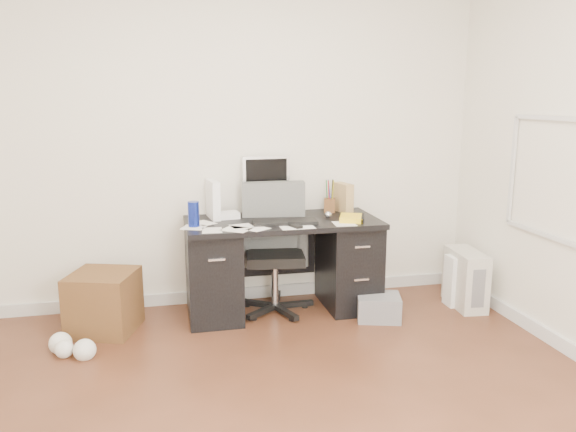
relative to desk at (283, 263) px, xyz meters
name	(u,v)px	position (x,y,z in m)	size (l,w,h in m)	color
ground	(294,431)	(-0.30, -1.65, -0.40)	(4.00, 4.00, 0.00)	#482717
room_shell	(300,104)	(-0.27, -1.62, 1.26)	(4.02, 4.02, 2.71)	silver
desk	(283,263)	(0.00, 0.00, 0.00)	(1.50, 0.70, 0.75)	black
loose_papers	(259,222)	(-0.20, -0.05, 0.35)	(1.10, 0.60, 0.00)	white
lcd_monitor	(266,185)	(-0.08, 0.26, 0.59)	(0.38, 0.22, 0.48)	silver
keyboard	(285,222)	(-0.01, -0.14, 0.36)	(0.49, 0.17, 0.03)	black
computer_mouse	(328,215)	(0.36, -0.02, 0.38)	(0.05, 0.05, 0.05)	silver
travel_mug	(194,214)	(-0.69, -0.09, 0.44)	(0.08, 0.08, 0.19)	#152696
white_binder	(213,199)	(-0.52, 0.18, 0.50)	(0.12, 0.26, 0.30)	white
magazine_file	(343,198)	(0.56, 0.20, 0.47)	(0.10, 0.20, 0.24)	#A78451
pen_cup	(330,196)	(0.45, 0.21, 0.49)	(0.11, 0.11, 0.27)	brown
yellow_book	(352,218)	(0.52, -0.15, 0.37)	(0.18, 0.23, 0.04)	yellow
paper_remote	(297,225)	(0.05, -0.26, 0.36)	(0.25, 0.20, 0.02)	white
office_chair	(275,249)	(-0.06, 0.01, 0.11)	(0.58, 0.58, 1.02)	#4E514E
pc_tower	(466,279)	(1.48, -0.23, -0.17)	(0.21, 0.47, 0.47)	#B9B4A7
shopping_bag	(465,280)	(1.50, -0.20, -0.19)	(0.31, 0.22, 0.42)	white
wicker_basket	(104,302)	(-1.36, -0.10, -0.18)	(0.44, 0.44, 0.44)	#472E15
desk_printer	(378,307)	(0.69, -0.34, -0.30)	(0.33, 0.27, 0.19)	slate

